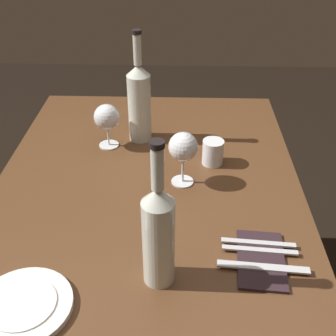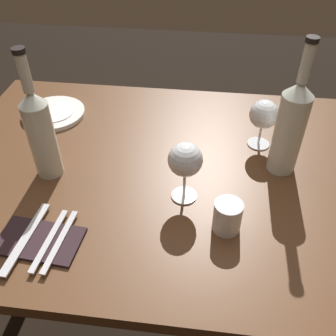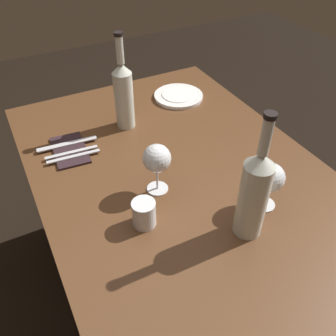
{
  "view_description": "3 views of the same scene",
  "coord_description": "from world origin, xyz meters",
  "px_view_note": "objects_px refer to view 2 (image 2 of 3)",
  "views": [
    {
      "loc": [
        1.01,
        0.1,
        1.49
      ],
      "look_at": [
        -0.0,
        0.06,
        0.82
      ],
      "focal_mm": 46.95,
      "sensor_mm": 36.0,
      "label": 1
    },
    {
      "loc": [
        -0.1,
        0.79,
        1.42
      ],
      "look_at": [
        -0.01,
        0.06,
        0.8
      ],
      "focal_mm": 40.02,
      "sensor_mm": 36.0,
      "label": 2
    },
    {
      "loc": [
        -0.79,
        0.45,
        1.52
      ],
      "look_at": [
        -0.07,
        0.07,
        0.82
      ],
      "focal_mm": 39.01,
      "sensor_mm": 36.0,
      "label": 3
    }
  ],
  "objects_px": {
    "wine_bottle": "(290,126)",
    "wine_bottle_second": "(40,132)",
    "dinner_plate": "(53,113)",
    "table_knife": "(26,237)",
    "fork_inner": "(49,240)",
    "wine_glass_left": "(185,161)",
    "water_tumbler": "(227,217)",
    "wine_glass_right": "(264,115)",
    "folded_napkin": "(39,241)",
    "fork_outer": "(60,241)"
  },
  "relations": [
    {
      "from": "wine_bottle",
      "to": "wine_bottle_second",
      "type": "relative_size",
      "value": 1.05
    },
    {
      "from": "wine_bottle_second",
      "to": "fork_outer",
      "type": "distance_m",
      "value": 0.29
    },
    {
      "from": "water_tumbler",
      "to": "fork_inner",
      "type": "height_order",
      "value": "water_tumbler"
    },
    {
      "from": "fork_inner",
      "to": "fork_outer",
      "type": "height_order",
      "value": "same"
    },
    {
      "from": "water_tumbler",
      "to": "folded_napkin",
      "type": "xyz_separation_m",
      "value": [
        0.42,
        0.09,
        -0.03
      ]
    },
    {
      "from": "fork_inner",
      "to": "dinner_plate",
      "type": "bearing_deg",
      "value": -70.82
    },
    {
      "from": "wine_bottle_second",
      "to": "dinner_plate",
      "type": "xyz_separation_m",
      "value": [
        0.09,
        -0.28,
        -0.13
      ]
    },
    {
      "from": "folded_napkin",
      "to": "fork_outer",
      "type": "relative_size",
      "value": 1.1
    },
    {
      "from": "wine_glass_left",
      "to": "wine_bottle",
      "type": "bearing_deg",
      "value": -150.5
    },
    {
      "from": "wine_bottle",
      "to": "fork_inner",
      "type": "bearing_deg",
      "value": 31.31
    },
    {
      "from": "folded_napkin",
      "to": "wine_glass_right",
      "type": "bearing_deg",
      "value": -139.97
    },
    {
      "from": "wine_bottle",
      "to": "table_knife",
      "type": "distance_m",
      "value": 0.7
    },
    {
      "from": "wine_glass_left",
      "to": "fork_inner",
      "type": "bearing_deg",
      "value": 32.87
    },
    {
      "from": "wine_glass_left",
      "to": "wine_glass_right",
      "type": "height_order",
      "value": "wine_glass_left"
    },
    {
      "from": "water_tumbler",
      "to": "wine_glass_right",
      "type": "bearing_deg",
      "value": -105.7
    },
    {
      "from": "table_knife",
      "to": "dinner_plate",
      "type": "bearing_deg",
      "value": -76.44
    },
    {
      "from": "fork_outer",
      "to": "wine_glass_left",
      "type": "bearing_deg",
      "value": -144.72
    },
    {
      "from": "wine_glass_left",
      "to": "water_tumbler",
      "type": "distance_m",
      "value": 0.16
    },
    {
      "from": "wine_glass_left",
      "to": "fork_inner",
      "type": "height_order",
      "value": "wine_glass_left"
    },
    {
      "from": "fork_outer",
      "to": "table_knife",
      "type": "height_order",
      "value": "same"
    },
    {
      "from": "table_knife",
      "to": "wine_bottle_second",
      "type": "bearing_deg",
      "value": -82.73
    },
    {
      "from": "folded_napkin",
      "to": "table_knife",
      "type": "xyz_separation_m",
      "value": [
        0.03,
        0.0,
        0.01
      ]
    },
    {
      "from": "wine_bottle_second",
      "to": "table_knife",
      "type": "xyz_separation_m",
      "value": [
        -0.03,
        0.24,
        -0.12
      ]
    },
    {
      "from": "wine_glass_left",
      "to": "water_tumbler",
      "type": "relative_size",
      "value": 2.07
    },
    {
      "from": "wine_bottle",
      "to": "wine_bottle_second",
      "type": "height_order",
      "value": "wine_bottle"
    },
    {
      "from": "wine_bottle_second",
      "to": "table_knife",
      "type": "bearing_deg",
      "value": 97.27
    },
    {
      "from": "wine_bottle",
      "to": "water_tumbler",
      "type": "distance_m",
      "value": 0.3
    },
    {
      "from": "wine_bottle_second",
      "to": "fork_outer",
      "type": "xyz_separation_m",
      "value": [
        -0.11,
        0.24,
        -0.12
      ]
    },
    {
      "from": "dinner_plate",
      "to": "fork_outer",
      "type": "height_order",
      "value": "dinner_plate"
    },
    {
      "from": "wine_bottle_second",
      "to": "fork_outer",
      "type": "bearing_deg",
      "value": 114.98
    },
    {
      "from": "wine_bottle_second",
      "to": "fork_inner",
      "type": "bearing_deg",
      "value": 109.81
    },
    {
      "from": "fork_inner",
      "to": "wine_bottle_second",
      "type": "bearing_deg",
      "value": -70.19
    },
    {
      "from": "water_tumbler",
      "to": "wine_glass_left",
      "type": "bearing_deg",
      "value": -40.9
    },
    {
      "from": "wine_glass_left",
      "to": "water_tumbler",
      "type": "height_order",
      "value": "wine_glass_left"
    },
    {
      "from": "wine_glass_right",
      "to": "dinner_plate",
      "type": "relative_size",
      "value": 0.72
    },
    {
      "from": "water_tumbler",
      "to": "table_knife",
      "type": "bearing_deg",
      "value": 11.67
    },
    {
      "from": "water_tumbler",
      "to": "fork_inner",
      "type": "xyz_separation_m",
      "value": [
        0.4,
        0.09,
        -0.03
      ]
    },
    {
      "from": "dinner_plate",
      "to": "fork_outer",
      "type": "bearing_deg",
      "value": 111.62
    },
    {
      "from": "water_tumbler",
      "to": "fork_outer",
      "type": "bearing_deg",
      "value": 14.1
    },
    {
      "from": "water_tumbler",
      "to": "fork_outer",
      "type": "distance_m",
      "value": 0.38
    },
    {
      "from": "wine_bottle_second",
      "to": "table_knife",
      "type": "relative_size",
      "value": 1.69
    },
    {
      "from": "wine_glass_right",
      "to": "wine_bottle_second",
      "type": "height_order",
      "value": "wine_bottle_second"
    },
    {
      "from": "fork_inner",
      "to": "fork_outer",
      "type": "relative_size",
      "value": 1.0
    },
    {
      "from": "wine_glass_right",
      "to": "dinner_plate",
      "type": "xyz_separation_m",
      "value": [
        0.67,
        -0.08,
        -0.1
      ]
    },
    {
      "from": "dinner_plate",
      "to": "table_knife",
      "type": "height_order",
      "value": "dinner_plate"
    },
    {
      "from": "table_knife",
      "to": "wine_bottle",
      "type": "bearing_deg",
      "value": -151.07
    },
    {
      "from": "dinner_plate",
      "to": "table_knife",
      "type": "bearing_deg",
      "value": 103.56
    },
    {
      "from": "wine_glass_right",
      "to": "water_tumbler",
      "type": "height_order",
      "value": "wine_glass_right"
    },
    {
      "from": "wine_glass_right",
      "to": "wine_bottle_second",
      "type": "distance_m",
      "value": 0.61
    },
    {
      "from": "fork_inner",
      "to": "table_knife",
      "type": "xyz_separation_m",
      "value": [
        0.05,
        0.0,
        0.0
      ]
    }
  ]
}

